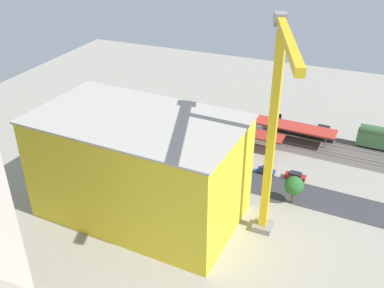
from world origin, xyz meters
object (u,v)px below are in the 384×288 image
parked_car_1 (266,171)px  construction_building (140,168)px  platform_canopy_far (247,117)px  street_tree_3 (89,141)px  locomotive (304,130)px  street_tree_2 (50,132)px  freight_coach_far (149,107)px  tower_crane (274,124)px  platform_canopy_near (198,122)px  parked_car_2 (235,165)px  parked_car_0 (295,176)px  street_tree_0 (294,186)px  traffic_light (105,143)px  parked_car_3 (204,159)px  box_truck_0 (130,153)px  street_tree_1 (202,162)px

parked_car_1 → construction_building: (20.03, 23.60, 9.70)m
platform_canopy_far → street_tree_3: 42.82m
locomotive → street_tree_2: bearing=28.1°
freight_coach_far → tower_crane: (-44.41, 38.54, 20.67)m
platform_canopy_near → street_tree_2: size_ratio=6.48×
construction_building → street_tree_2: construction_building is taller
parked_car_2 → locomotive: bearing=-118.5°
platform_canopy_far → parked_car_0: platform_canopy_far is taller
parked_car_1 → street_tree_3: size_ratio=0.57×
platform_canopy_far → parked_car_1: 21.89m
tower_crane → street_tree_3: size_ratio=5.43×
street_tree_0 → street_tree_2: (62.25, 0.09, 0.19)m
freight_coach_far → street_tree_2: 30.07m
parked_car_2 → parked_car_0: bearing=-178.1°
traffic_light → locomotive: bearing=-144.8°
parked_car_3 → parked_car_0: bearing=-178.0°
tower_crane → freight_coach_far: bearing=-41.0°
freight_coach_far → street_tree_0: 54.15m
street_tree_0 → street_tree_2: 62.25m
parked_car_1 → platform_canopy_near: bearing=-27.9°
parked_car_1 → box_truck_0: size_ratio=0.45×
traffic_light → street_tree_0: bearing=178.9°
parked_car_2 → traffic_light: size_ratio=0.76×
parked_car_0 → street_tree_0: bearing=96.7°
box_truck_0 → construction_building: bearing=126.1°
construction_building → box_truck_0: construction_building is taller
parked_car_1 → freight_coach_far: bearing=-23.4°
street_tree_1 → street_tree_3: bearing=-0.3°
street_tree_0 → platform_canopy_far: bearing=-56.9°
tower_crane → street_tree_3: bearing=-14.3°
tower_crane → street_tree_1: tower_crane is taller
parked_car_1 → street_tree_0: (-7.86, 8.88, 3.53)m
platform_canopy_near → freight_coach_far: size_ratio=2.34×
parked_car_1 → construction_building: 32.44m
parked_car_2 → traffic_light: (31.00, 7.82, 3.40)m
parked_car_1 → traffic_light: size_ratio=0.69×
tower_crane → street_tree_1: (17.20, -11.90, -18.11)m
tower_crane → platform_canopy_near: bearing=-51.0°
locomotive → street_tree_0: bearing=95.7°
parked_car_3 → street_tree_1: street_tree_1 is taller
locomotive → construction_building: (24.77, 46.15, 8.66)m
parked_car_0 → tower_crane: 31.62m
tower_crane → traffic_light: (43.40, -13.35, -19.60)m
parked_car_3 → street_tree_2: (39.04, 8.45, 3.67)m
freight_coach_far → parked_car_0: size_ratio=4.24×
box_truck_0 → street_tree_3: (9.69, 3.12, 3.00)m
construction_building → tower_crane: 28.26m
parked_car_1 → parked_car_3: parked_car_3 is taller
street_tree_2 → parked_car_3: bearing=-167.8°
parked_car_2 → traffic_light: traffic_light is taller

